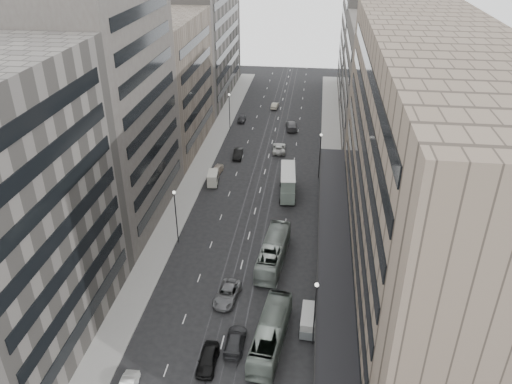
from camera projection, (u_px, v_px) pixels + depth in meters
The scene contains 27 objects.
ground at pixel (232, 305), 59.23m from camera, with size 220.00×220.00×0.00m, color black.
sidewalk_right at pixel (331, 171), 90.52m from camera, with size 4.00×125.00×0.15m, color gray.
sidewalk_left at pixel (202, 164), 93.15m from camera, with size 4.00×125.00×0.15m, color gray.
department_store at pixel (426, 173), 56.67m from camera, with size 19.20×60.00×30.00m.
building_right_mid at pixel (385, 86), 96.38m from camera, with size 15.00×28.00×24.00m, color #48423E.
building_right_far at pixel (373, 42), 121.54m from camera, with size 15.00×32.00×28.00m, color slate.
building_left_b at pixel (101, 108), 69.97m from camera, with size 15.00×26.00×34.00m, color #48423E.
building_left_c at pixel (160, 84), 95.63m from camera, with size 15.00×28.00×25.00m, color #74675A.
building_left_d at pixel (198, 40), 123.64m from camera, with size 15.00×38.00×28.00m, color slate.
lamp_right_near at pixel (315, 307), 51.31m from camera, with size 0.44×0.44×8.32m.
lamp_right_far at pixel (320, 150), 86.13m from camera, with size 0.44×0.44×8.32m.
lamp_left_near at pixel (176, 211), 68.24m from camera, with size 0.44×0.44×8.32m.
lamp_left_far at pixel (229, 108), 105.67m from camera, with size 0.44×0.44×8.32m.
bus_near at pixel (271, 333), 53.02m from camera, with size 2.69×11.51×3.21m, color gray.
bus_far at pixel (273, 252), 65.91m from camera, with size 2.80×11.95×3.33m, color #949F97.
double_decker at pixel (288, 182), 81.75m from camera, with size 3.04×8.42×4.53m.
vw_microbus at pixel (309, 320), 55.20m from camera, with size 2.10×4.34×2.31m.
panel_van at pixel (213, 178), 85.55m from camera, with size 2.13×3.83×2.32m.
sedan_0 at pixel (208, 359), 50.92m from camera, with size 1.87×4.64×1.58m, color black.
sedan_2 at pixel (227, 294), 59.83m from camera, with size 2.49×5.41×1.50m, color slate.
sedan_3 at pixel (235, 341), 53.26m from camera, with size 2.03×4.98×1.45m, color #29292C.
sedan_4 at pixel (217, 170), 89.69m from camera, with size 1.65×4.09×1.39m, color #BAAA9A.
sedan_5 at pixel (238, 154), 95.71m from camera, with size 1.63×4.67×1.54m, color black.
sedan_6 at pixel (279, 148), 98.11m from camera, with size 2.49×5.41×1.50m, color silver.
sedan_7 at pixel (292, 125), 108.65m from camera, with size 2.37×5.84×1.69m, color #575759.
sedan_8 at pixel (242, 119), 112.80m from camera, with size 1.64×4.07×1.39m, color #2B2B2E.
sedan_9 at pixel (275, 106), 120.82m from camera, with size 1.44×4.13×1.36m, color #B7AF98.
Camera 1 is at (8.56, -44.79, 40.22)m, focal length 35.00 mm.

